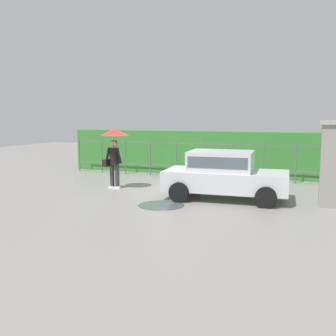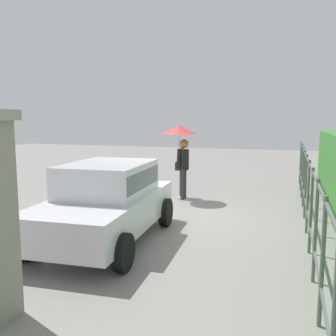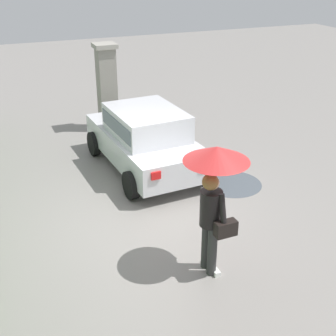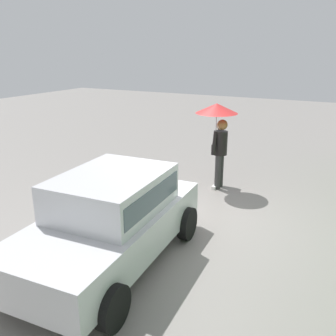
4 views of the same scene
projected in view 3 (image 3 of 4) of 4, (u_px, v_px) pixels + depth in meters
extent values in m
plane|color=gray|center=(147.00, 215.00, 8.94)|extent=(40.00, 40.00, 0.00)
cube|color=silver|center=(144.00, 145.00, 10.67)|extent=(3.79, 1.86, 0.60)
cube|color=silver|center=(146.00, 122.00, 10.29)|extent=(1.98, 1.55, 0.60)
cube|color=#4C5B66|center=(146.00, 122.00, 10.28)|extent=(1.83, 1.56, 0.33)
cylinder|color=black|center=(94.00, 144.00, 11.48)|extent=(0.61, 0.22, 0.60)
cylinder|color=black|center=(155.00, 133.00, 12.14)|extent=(0.61, 0.22, 0.60)
cylinder|color=black|center=(131.00, 185.00, 9.44)|extent=(0.61, 0.22, 0.60)
cylinder|color=black|center=(202.00, 170.00, 10.11)|extent=(0.61, 0.22, 0.60)
cube|color=red|center=(156.00, 175.00, 8.88)|extent=(0.07, 0.20, 0.16)
cube|color=red|center=(205.00, 165.00, 9.31)|extent=(0.07, 0.20, 0.16)
cylinder|color=#333333|center=(206.00, 244.00, 7.31)|extent=(0.15, 0.15, 0.86)
cylinder|color=#333333|center=(212.00, 251.00, 7.15)|extent=(0.15, 0.15, 0.86)
cube|color=white|center=(208.00, 263.00, 7.50)|extent=(0.26, 0.10, 0.08)
cube|color=white|center=(214.00, 270.00, 7.33)|extent=(0.26, 0.10, 0.08)
cylinder|color=black|center=(211.00, 208.00, 6.92)|extent=(0.34, 0.34, 0.58)
sphere|color=#DBAD89|center=(212.00, 183.00, 6.74)|extent=(0.22, 0.22, 0.22)
sphere|color=olive|center=(210.00, 182.00, 6.72)|extent=(0.25, 0.25, 0.25)
cylinder|color=black|center=(209.00, 199.00, 7.12)|extent=(0.23, 0.10, 0.56)
cylinder|color=black|center=(223.00, 212.00, 6.76)|extent=(0.23, 0.10, 0.56)
cylinder|color=#B2B2B7|center=(215.00, 184.00, 6.88)|extent=(0.02, 0.02, 0.77)
cone|color=red|center=(217.00, 154.00, 6.66)|extent=(1.00, 1.00, 0.23)
cube|color=black|center=(226.00, 229.00, 6.85)|extent=(0.17, 0.34, 0.24)
cube|color=gray|center=(107.00, 90.00, 12.84)|extent=(0.48, 0.48, 2.30)
cube|color=#9E998E|center=(105.00, 46.00, 12.32)|extent=(0.60, 0.60, 0.12)
cylinder|color=#4C545B|center=(232.00, 184.00, 10.15)|extent=(1.33, 1.33, 0.00)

